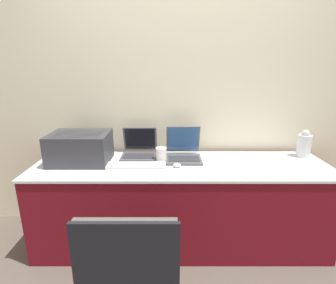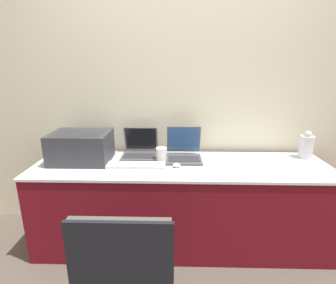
% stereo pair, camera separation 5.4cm
% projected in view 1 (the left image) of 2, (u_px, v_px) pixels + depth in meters
% --- Properties ---
extents(ground_plane, '(14.00, 14.00, 0.00)m').
position_uv_depth(ground_plane, '(182.00, 266.00, 2.04)').
color(ground_plane, brown).
extents(wall_back, '(8.00, 0.05, 2.60)m').
position_uv_depth(wall_back, '(180.00, 89.00, 2.37)').
color(wall_back, beige).
rests_on(wall_back, ground_plane).
extents(table, '(2.40, 0.66, 0.73)m').
position_uv_depth(table, '(181.00, 204.00, 2.24)').
color(table, maroon).
rests_on(table, ground_plane).
extents(printer, '(0.48, 0.36, 0.25)m').
position_uv_depth(printer, '(80.00, 147.00, 2.15)').
color(printer, '#333338').
rests_on(printer, table).
extents(laptop_left, '(0.30, 0.31, 0.24)m').
position_uv_depth(laptop_left, '(139.00, 150.00, 2.33)').
color(laptop_left, '#4C4C51').
rests_on(laptop_left, table).
extents(laptop_right, '(0.30, 0.34, 0.26)m').
position_uv_depth(laptop_right, '(183.00, 152.00, 2.27)').
color(laptop_right, '#4C4C51').
rests_on(laptop_right, table).
extents(external_keyboard, '(0.47, 0.13, 0.02)m').
position_uv_depth(external_keyboard, '(136.00, 165.00, 2.09)').
color(external_keyboard, silver).
rests_on(external_keyboard, table).
extents(coffee_cup, '(0.09, 0.09, 0.11)m').
position_uv_depth(coffee_cup, '(161.00, 154.00, 2.20)').
color(coffee_cup, white).
rests_on(coffee_cup, table).
extents(mouse, '(0.06, 0.05, 0.04)m').
position_uv_depth(mouse, '(177.00, 165.00, 2.07)').
color(mouse, silver).
rests_on(mouse, table).
extents(metal_pitcher, '(0.12, 0.12, 0.24)m').
position_uv_depth(metal_pitcher, '(304.00, 145.00, 2.29)').
color(metal_pitcher, silver).
rests_on(metal_pitcher, table).
extents(chair, '(0.50, 0.45, 0.85)m').
position_uv_depth(chair, '(130.00, 263.00, 1.34)').
color(chair, '#4C4742').
rests_on(chair, ground_plane).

